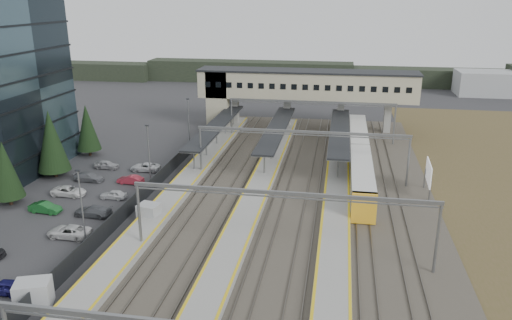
% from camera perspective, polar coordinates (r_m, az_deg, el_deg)
% --- Properties ---
extents(ground, '(220.00, 220.00, 0.00)m').
position_cam_1_polar(ground, '(58.07, -8.09, -6.50)').
color(ground, '#2B2B2D').
rests_on(ground, ground).
extents(car_park, '(10.57, 44.55, 1.29)m').
position_cam_1_polar(car_park, '(58.24, -22.66, -7.09)').
color(car_park, '#BCBDC1').
rests_on(car_park, ground).
extents(lampposts, '(0.50, 53.25, 8.07)m').
position_cam_1_polar(lampposts, '(60.35, -15.18, -1.57)').
color(lampposts, slate).
rests_on(lampposts, ground).
extents(fence, '(0.08, 90.00, 2.00)m').
position_cam_1_polar(fence, '(64.12, -12.34, -3.35)').
color(fence, '#26282B').
rests_on(fence, ground).
extents(relay_cabin_near, '(3.27, 2.83, 2.29)m').
position_cam_1_polar(relay_cabin_near, '(45.57, -24.08, -13.81)').
color(relay_cabin_near, '#9FA2A4').
rests_on(relay_cabin_near, ground).
extents(relay_cabin_far, '(2.56, 2.25, 2.08)m').
position_cam_1_polar(relay_cabin_far, '(57.36, -12.11, -5.93)').
color(relay_cabin_far, '#9FA2A4').
rests_on(relay_cabin_far, ground).
extents(rail_corridor, '(34.00, 90.00, 0.92)m').
position_cam_1_polar(rail_corridor, '(60.47, 1.83, -4.99)').
color(rail_corridor, '#37322C').
rests_on(rail_corridor, ground).
extents(canopies, '(23.10, 30.00, 3.28)m').
position_cam_1_polar(canopies, '(80.28, 2.39, 3.64)').
color(canopies, black).
rests_on(canopies, ground).
extents(footbridge, '(40.40, 6.40, 11.20)m').
position_cam_1_polar(footbridge, '(93.93, 4.05, 8.26)').
color(footbridge, tan).
rests_on(footbridge, ground).
extents(gantries, '(28.40, 62.28, 7.17)m').
position_cam_1_polar(gantries, '(56.29, 4.29, -0.60)').
color(gantries, slate).
rests_on(gantries, ground).
extents(train, '(2.78, 38.58, 3.49)m').
position_cam_1_polar(train, '(73.69, 11.74, 0.36)').
color(train, silver).
rests_on(train, ground).
extents(billboard, '(0.41, 5.30, 4.38)m').
position_cam_1_polar(billboard, '(66.27, 19.12, -1.49)').
color(billboard, slate).
rests_on(billboard, ground).
extents(treeline_far, '(170.00, 19.00, 7.00)m').
position_cam_1_polar(treeline_far, '(144.08, 12.57, 9.35)').
color(treeline_far, black).
rests_on(treeline_far, ground).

